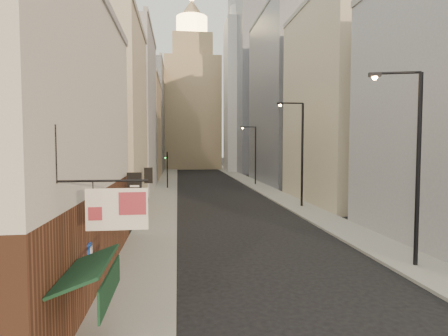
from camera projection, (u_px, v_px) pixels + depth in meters
sidewalk_left at (168, 181)px, 61.53m from camera, size 3.00×140.00×0.15m
sidewalk_right at (246, 180)px, 63.13m from camera, size 3.00×140.00×0.15m
near_building_left at (26, 141)px, 15.06m from camera, size 8.30×23.04×12.30m
left_bldg_beige at (93, 120)px, 31.66m from camera, size 8.00×12.00×16.00m
left_bldg_grey at (121, 113)px, 47.39m from camera, size 8.00×16.00×20.00m
left_bldg_tan at (137, 131)px, 65.31m from camera, size 8.00×18.00×17.00m
left_bldg_wingrid at (146, 119)px, 84.92m from camera, size 8.00×20.00×24.00m
right_bldg_beige at (343, 105)px, 38.46m from camera, size 8.00×16.00×20.00m
right_bldg_wingrid at (287, 100)px, 58.10m from camera, size 8.00×20.00×26.00m
highrise at (277, 59)px, 85.83m from camera, size 21.00×23.00×51.20m
clock_tower at (192, 101)px, 97.83m from camera, size 14.00×14.00×44.90m
white_tower at (243, 90)px, 85.26m from camera, size 8.00×8.00×41.50m
streetlamp_near at (413, 157)px, 17.54m from camera, size 2.37×0.84×9.27m
streetlamp_mid at (300, 148)px, 35.03m from camera, size 2.58×0.26×9.84m
streetlamp_far at (254, 152)px, 55.06m from camera, size 2.27×0.34×8.65m
traffic_light_left at (167, 163)px, 50.47m from camera, size 0.59×0.52×5.00m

